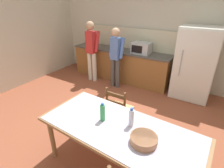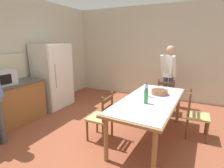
{
  "view_description": "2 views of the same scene",
  "coord_description": "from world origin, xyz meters",
  "px_view_note": "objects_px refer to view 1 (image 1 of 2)",
  "views": [
    {
      "loc": [
        1.48,
        -2.23,
        2.29
      ],
      "look_at": [
        0.07,
        0.06,
        0.97
      ],
      "focal_mm": 28.0,
      "sensor_mm": 36.0,
      "label": 1
    },
    {
      "loc": [
        -2.42,
        -1.37,
        1.82
      ],
      "look_at": [
        0.49,
        0.07,
        1.02
      ],
      "focal_mm": 28.0,
      "sensor_mm": 36.0,
      "label": 2
    }
  ],
  "objects_px": {
    "chair_side_far_left": "(119,110)",
    "refrigerator": "(195,64)",
    "bottle_near_centre": "(103,112)",
    "bottle_off_centre": "(131,118)",
    "person_at_sink": "(91,49)",
    "microwave": "(141,48)",
    "serving_bowl": "(144,139)",
    "person_at_counter": "(116,55)",
    "dining_table": "(119,132)"
  },
  "relations": [
    {
      "from": "bottle_near_centre",
      "to": "chair_side_far_left",
      "type": "height_order",
      "value": "bottle_near_centre"
    },
    {
      "from": "refrigerator",
      "to": "bottle_near_centre",
      "type": "bearing_deg",
      "value": -104.83
    },
    {
      "from": "microwave",
      "to": "chair_side_far_left",
      "type": "relative_size",
      "value": 0.55
    },
    {
      "from": "chair_side_far_left",
      "to": "bottle_off_centre",
      "type": "bearing_deg",
      "value": 129.35
    },
    {
      "from": "dining_table",
      "to": "chair_side_far_left",
      "type": "xyz_separation_m",
      "value": [
        -0.45,
        0.78,
        -0.27
      ]
    },
    {
      "from": "bottle_near_centre",
      "to": "person_at_sink",
      "type": "xyz_separation_m",
      "value": [
        -1.99,
        2.35,
        0.07
      ]
    },
    {
      "from": "dining_table",
      "to": "chair_side_far_left",
      "type": "relative_size",
      "value": 2.4
    },
    {
      "from": "refrigerator",
      "to": "person_at_counter",
      "type": "bearing_deg",
      "value": -165.38
    },
    {
      "from": "bottle_near_centre",
      "to": "serving_bowl",
      "type": "height_order",
      "value": "bottle_near_centre"
    },
    {
      "from": "serving_bowl",
      "to": "person_at_counter",
      "type": "distance_m",
      "value": 3.03
    },
    {
      "from": "refrigerator",
      "to": "chair_side_far_left",
      "type": "distance_m",
      "value": 2.3
    },
    {
      "from": "refrigerator",
      "to": "bottle_near_centre",
      "type": "height_order",
      "value": "refrigerator"
    },
    {
      "from": "refrigerator",
      "to": "bottle_near_centre",
      "type": "distance_m",
      "value": 2.93
    },
    {
      "from": "bottle_off_centre",
      "to": "person_at_sink",
      "type": "relative_size",
      "value": 0.15
    },
    {
      "from": "chair_side_far_left",
      "to": "person_at_sink",
      "type": "bearing_deg",
      "value": -41.4
    },
    {
      "from": "serving_bowl",
      "to": "chair_side_far_left",
      "type": "height_order",
      "value": "chair_side_far_left"
    },
    {
      "from": "bottle_near_centre",
      "to": "bottle_off_centre",
      "type": "xyz_separation_m",
      "value": [
        0.38,
        0.1,
        0.0
      ]
    },
    {
      "from": "refrigerator",
      "to": "bottle_near_centre",
      "type": "xyz_separation_m",
      "value": [
        -0.75,
        -2.83,
        0.04
      ]
    },
    {
      "from": "microwave",
      "to": "person_at_sink",
      "type": "relative_size",
      "value": 0.29
    },
    {
      "from": "dining_table",
      "to": "person_at_counter",
      "type": "height_order",
      "value": "person_at_counter"
    },
    {
      "from": "microwave",
      "to": "dining_table",
      "type": "relative_size",
      "value": 0.23
    },
    {
      "from": "person_at_sink",
      "to": "person_at_counter",
      "type": "xyz_separation_m",
      "value": [
        0.83,
        -0.02,
        -0.06
      ]
    },
    {
      "from": "chair_side_far_left",
      "to": "microwave",
      "type": "bearing_deg",
      "value": -77.35
    },
    {
      "from": "bottle_near_centre",
      "to": "person_at_sink",
      "type": "bearing_deg",
      "value": 130.28
    },
    {
      "from": "microwave",
      "to": "chair_side_far_left",
      "type": "height_order",
      "value": "microwave"
    },
    {
      "from": "refrigerator",
      "to": "bottle_off_centre",
      "type": "relative_size",
      "value": 6.47
    },
    {
      "from": "dining_table",
      "to": "person_at_counter",
      "type": "xyz_separation_m",
      "value": [
        -1.44,
        2.34,
        0.21
      ]
    },
    {
      "from": "refrigerator",
      "to": "bottle_off_centre",
      "type": "height_order",
      "value": "refrigerator"
    },
    {
      "from": "bottle_off_centre",
      "to": "person_at_sink",
      "type": "distance_m",
      "value": 3.27
    },
    {
      "from": "person_at_counter",
      "to": "dining_table",
      "type": "bearing_deg",
      "value": -148.5
    },
    {
      "from": "chair_side_far_left",
      "to": "person_at_counter",
      "type": "height_order",
      "value": "person_at_counter"
    },
    {
      "from": "chair_side_far_left",
      "to": "refrigerator",
      "type": "bearing_deg",
      "value": -114.58
    },
    {
      "from": "serving_bowl",
      "to": "bottle_near_centre",
      "type": "bearing_deg",
      "value": 171.09
    },
    {
      "from": "bottle_off_centre",
      "to": "person_at_sink",
      "type": "height_order",
      "value": "person_at_sink"
    },
    {
      "from": "person_at_counter",
      "to": "refrigerator",
      "type": "bearing_deg",
      "value": -75.38
    },
    {
      "from": "refrigerator",
      "to": "person_at_counter",
      "type": "height_order",
      "value": "refrigerator"
    },
    {
      "from": "refrigerator",
      "to": "microwave",
      "type": "height_order",
      "value": "refrigerator"
    },
    {
      "from": "microwave",
      "to": "bottle_near_centre",
      "type": "height_order",
      "value": "microwave"
    },
    {
      "from": "serving_bowl",
      "to": "person_at_sink",
      "type": "relative_size",
      "value": 0.18
    },
    {
      "from": "dining_table",
      "to": "serving_bowl",
      "type": "distance_m",
      "value": 0.4
    },
    {
      "from": "dining_table",
      "to": "person_at_counter",
      "type": "bearing_deg",
      "value": 121.5
    },
    {
      "from": "microwave",
      "to": "serving_bowl",
      "type": "xyz_separation_m",
      "value": [
        1.3,
        -2.95,
        -0.24
      ]
    },
    {
      "from": "serving_bowl",
      "to": "chair_side_far_left",
      "type": "relative_size",
      "value": 0.35
    },
    {
      "from": "serving_bowl",
      "to": "bottle_off_centre",
      "type": "bearing_deg",
      "value": 142.32
    },
    {
      "from": "refrigerator",
      "to": "dining_table",
      "type": "distance_m",
      "value": 2.89
    },
    {
      "from": "person_at_counter",
      "to": "chair_side_far_left",
      "type": "bearing_deg",
      "value": -147.58
    },
    {
      "from": "dining_table",
      "to": "bottle_near_centre",
      "type": "distance_m",
      "value": 0.34
    },
    {
      "from": "bottle_near_centre",
      "to": "bottle_off_centre",
      "type": "height_order",
      "value": "same"
    },
    {
      "from": "bottle_off_centre",
      "to": "serving_bowl",
      "type": "xyz_separation_m",
      "value": [
        0.26,
        -0.2,
        -0.07
      ]
    },
    {
      "from": "microwave",
      "to": "person_at_sink",
      "type": "distance_m",
      "value": 1.43
    }
  ]
}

